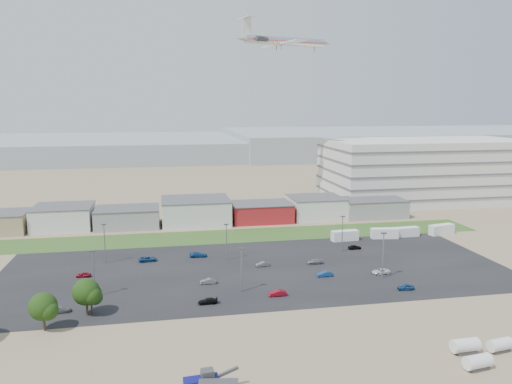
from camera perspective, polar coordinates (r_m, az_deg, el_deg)
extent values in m
plane|color=#837453|center=(101.45, -0.57, -12.58)|extent=(700.00, 700.00, 0.00)
cube|color=black|center=(120.73, 0.09, -8.85)|extent=(120.00, 50.00, 0.01)
cube|color=#305620|center=(150.32, -4.09, -5.09)|extent=(160.00, 16.00, 0.02)
cube|color=silver|center=(217.06, 18.76, 2.40)|extent=(80.00, 40.00, 25.00)
imported|color=silver|center=(121.12, 14.09, -8.80)|extent=(4.32, 2.16, 1.18)
imported|color=navy|center=(116.97, 7.87, -9.25)|extent=(3.76, 1.38, 1.23)
imported|color=navy|center=(112.62, 16.73, -10.36)|extent=(3.64, 1.71, 1.20)
imported|color=black|center=(101.42, -5.53, -12.30)|extent=(3.88, 1.58, 1.12)
imported|color=#595B5E|center=(111.93, -5.48, -10.11)|extent=(3.64, 1.44, 1.18)
imported|color=maroon|center=(122.10, -19.12, -8.92)|extent=(3.44, 1.72, 1.12)
imported|color=navy|center=(130.90, -6.61, -7.12)|extent=(4.58, 2.02, 1.31)
imported|color=#595B5E|center=(122.86, 0.77, -8.24)|extent=(3.50, 1.58, 1.11)
imported|color=black|center=(139.52, 11.21, -6.19)|extent=(3.64, 1.59, 1.22)
imported|color=navy|center=(129.45, -12.28, -7.49)|extent=(4.74, 2.59, 1.26)
imported|color=#595B5E|center=(103.84, -21.40, -12.42)|extent=(3.98, 1.96, 1.11)
imported|color=#A5A5AA|center=(125.54, 6.68, -7.90)|extent=(4.03, 1.83, 1.14)
imported|color=maroon|center=(104.83, 2.47, -11.47)|extent=(3.79, 1.37, 1.24)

